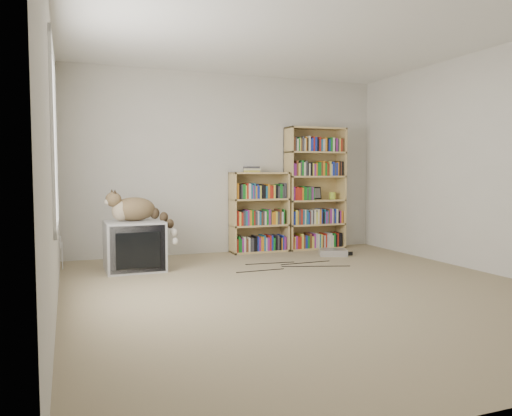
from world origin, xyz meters
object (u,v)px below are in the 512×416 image
object	(u,v)px
crt_tv	(134,246)
dvd_player	(333,252)
bookcase_tall	(315,191)
cat	(140,212)
bookcase_short	(259,215)

from	to	relation	value
crt_tv	dvd_player	size ratio (longest dim) A/B	1.79
bookcase_tall	cat	bearing A→B (deg)	-164.42
crt_tv	dvd_player	world-z (taller)	crt_tv
bookcase_tall	bookcase_short	distance (m)	0.94
crt_tv	cat	xyz separation A→B (m)	(0.07, 0.01, 0.39)
bookcase_short	dvd_player	size ratio (longest dim) A/B	3.06
bookcase_short	cat	bearing A→B (deg)	-157.25
dvd_player	bookcase_short	bearing A→B (deg)	163.59
crt_tv	bookcase_tall	world-z (taller)	bookcase_tall
bookcase_tall	dvd_player	distance (m)	1.05
bookcase_short	bookcase_tall	bearing A→B (deg)	-0.03
bookcase_tall	bookcase_short	xyz separation A→B (m)	(-0.89, 0.00, -0.33)
bookcase_tall	crt_tv	bearing A→B (deg)	-164.56
cat	bookcase_tall	distance (m)	2.75
crt_tv	cat	bearing A→B (deg)	9.01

